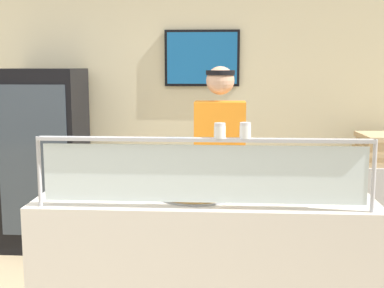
# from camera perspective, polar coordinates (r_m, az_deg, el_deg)

# --- Properties ---
(shop_rear_unit) EXTENTS (6.50, 0.13, 2.70)m
(shop_rear_unit) POSITION_cam_1_polar(r_m,az_deg,el_deg) (5.23, 2.34, 4.25)
(shop_rear_unit) COLOR beige
(shop_rear_unit) RESTS_ON ground
(serving_counter) EXTENTS (2.10, 0.70, 0.95)m
(serving_counter) POSITION_cam_1_polar(r_m,az_deg,el_deg) (3.39, 1.41, -13.66)
(serving_counter) COLOR silver
(serving_counter) RESTS_ON ground
(sneeze_guard) EXTENTS (1.92, 0.06, 0.41)m
(sneeze_guard) POSITION_cam_1_polar(r_m,az_deg,el_deg) (2.90, 1.24, -2.21)
(sneeze_guard) COLOR #B2B5BC
(sneeze_guard) RESTS_ON serving_counter
(pizza_tray) EXTENTS (0.47, 0.47, 0.04)m
(pizza_tray) POSITION_cam_1_polar(r_m,az_deg,el_deg) (3.23, 0.38, -5.58)
(pizza_tray) COLOR #9EA0A8
(pizza_tray) RESTS_ON serving_counter
(pizza_server) EXTENTS (0.11, 0.29, 0.01)m
(pizza_server) POSITION_cam_1_polar(r_m,az_deg,el_deg) (3.20, -0.17, -5.27)
(pizza_server) COLOR #ADAFB7
(pizza_server) RESTS_ON pizza_tray
(parmesan_shaker) EXTENTS (0.07, 0.07, 0.09)m
(parmesan_shaker) POSITION_cam_1_polar(r_m,az_deg,el_deg) (2.86, 3.12, 1.40)
(parmesan_shaker) COLOR white
(parmesan_shaker) RESTS_ON sneeze_guard
(pepper_flake_shaker) EXTENTS (0.06, 0.06, 0.09)m
(pepper_flake_shaker) POSITION_cam_1_polar(r_m,az_deg,el_deg) (2.87, 5.95, 1.41)
(pepper_flake_shaker) COLOR white
(pepper_flake_shaker) RESTS_ON sneeze_guard
(worker_figure) EXTENTS (0.41, 0.50, 1.76)m
(worker_figure) POSITION_cam_1_polar(r_m,az_deg,el_deg) (3.88, 3.15, -2.55)
(worker_figure) COLOR #23232D
(worker_figure) RESTS_ON ground
(drink_fridge) EXTENTS (0.74, 0.62, 1.74)m
(drink_fridge) POSITION_cam_1_polar(r_m,az_deg,el_deg) (5.15, -16.06, -1.63)
(drink_fridge) COLOR black
(drink_fridge) RESTS_ON ground
(prep_shelf) EXTENTS (0.70, 0.55, 0.88)m
(prep_shelf) POSITION_cam_1_polar(r_m,az_deg,el_deg) (5.12, 20.50, -6.84)
(prep_shelf) COLOR #B7BABF
(prep_shelf) RESTS_ON ground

